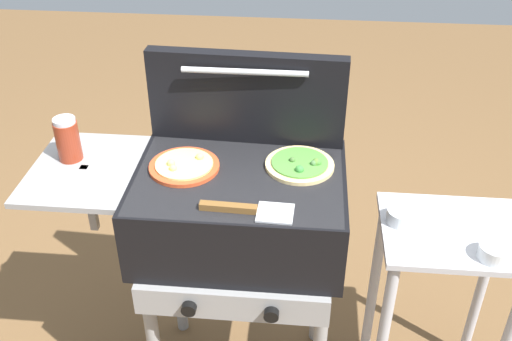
{
  "coord_description": "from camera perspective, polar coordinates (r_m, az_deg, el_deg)",
  "views": [
    {
      "loc": [
        0.19,
        -1.46,
        1.89
      ],
      "look_at": [
        0.05,
        0.0,
        0.92
      ],
      "focal_mm": 41.67,
      "sensor_mm": 36.0,
      "label": 1
    }
  ],
  "objects": [
    {
      "name": "grill_lid_open",
      "position": [
        1.89,
        -0.91,
        7.0
      ],
      "size": [
        0.63,
        0.09,
        0.3
      ],
      "color": "black",
      "rests_on": "grill"
    },
    {
      "name": "topping_bowl_near",
      "position": [
        1.85,
        21.93,
        -7.31
      ],
      "size": [
        0.09,
        0.09,
        0.04
      ],
      "color": "silver",
      "rests_on": "prep_table"
    },
    {
      "name": "pizza_veggie",
      "position": [
        1.82,
        4.28,
        0.6
      ],
      "size": [
        0.21,
        0.21,
        0.03
      ],
      "color": "#E0C17F",
      "rests_on": "grill"
    },
    {
      "name": "grill",
      "position": [
        1.86,
        -1.98,
        -4.18
      ],
      "size": [
        0.96,
        0.53,
        0.9
      ],
      "color": "black",
      "rests_on": "ground_plane"
    },
    {
      "name": "sauce_jar",
      "position": [
        1.91,
        -17.63,
        2.88
      ],
      "size": [
        0.07,
        0.07,
        0.14
      ],
      "color": "maroon",
      "rests_on": "grill"
    },
    {
      "name": "pizza_cheese",
      "position": [
        1.82,
        -6.91,
        0.47
      ],
      "size": [
        0.22,
        0.22,
        0.03
      ],
      "color": "#C64723",
      "rests_on": "grill"
    },
    {
      "name": "topping_bowl_far",
      "position": [
        1.9,
        13.86,
        -4.3
      ],
      "size": [
        0.1,
        0.1,
        0.04
      ],
      "color": "silver",
      "rests_on": "prep_table"
    },
    {
      "name": "spatula",
      "position": [
        1.63,
        -0.82,
        -3.78
      ],
      "size": [
        0.26,
        0.09,
        0.02
      ],
      "color": "#B7BABF",
      "rests_on": "grill"
    },
    {
      "name": "prep_table",
      "position": [
        2.06,
        17.45,
        -9.98
      ],
      "size": [
        0.44,
        0.36,
        0.74
      ],
      "color": "#B2B2B7",
      "rests_on": "ground_plane"
    }
  ]
}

